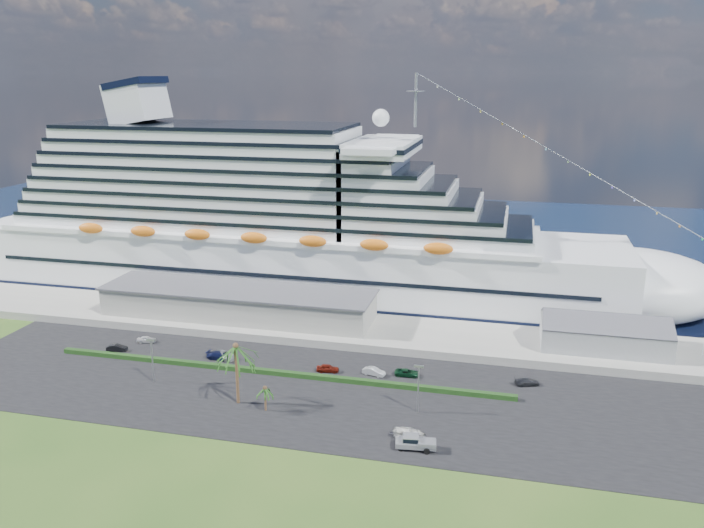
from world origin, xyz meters
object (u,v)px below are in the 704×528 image
(pickup_truck, at_px, (415,442))
(boat_trailer, at_px, (410,433))
(parked_car_3, at_px, (220,356))
(cruise_ship, at_px, (287,228))

(pickup_truck, height_order, boat_trailer, pickup_truck)
(parked_car_3, bearing_deg, cruise_ship, 5.25)
(parked_car_3, height_order, pickup_truck, pickup_truck)
(parked_car_3, bearing_deg, pickup_truck, -115.39)
(pickup_truck, relative_size, boat_trailer, 1.06)
(parked_car_3, relative_size, pickup_truck, 0.83)
(pickup_truck, bearing_deg, cruise_ship, 122.36)
(cruise_ship, bearing_deg, boat_trailer, -57.38)
(cruise_ship, relative_size, parked_car_3, 36.74)
(cruise_ship, xyz_separation_m, boat_trailer, (41.64, -65.07, -15.47))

